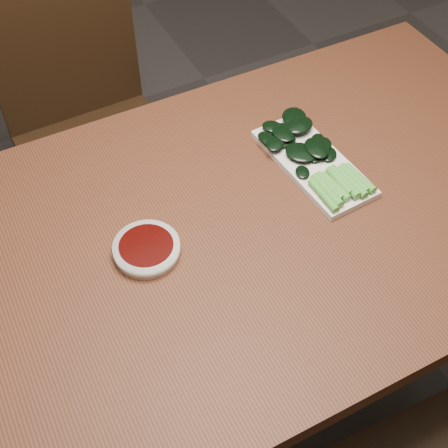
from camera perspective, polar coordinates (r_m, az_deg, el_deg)
ground at (r=1.82m, az=1.16°, el=-15.14°), size 6.00×6.00×0.00m
table at (r=1.24m, az=1.65°, el=-1.79°), size 1.40×0.80×0.75m
chair_far at (r=1.81m, az=-12.25°, el=8.82°), size 0.41×0.41×0.89m
sauce_bowl at (r=1.13m, az=-7.08°, el=-2.29°), size 0.12×0.12×0.02m
serving_plate at (r=1.29m, az=8.15°, el=5.55°), size 0.14×0.29×0.01m
gai_lan at (r=1.28m, az=8.18°, el=6.16°), size 0.15×0.30×0.02m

